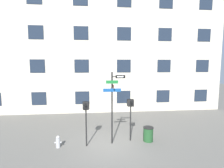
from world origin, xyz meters
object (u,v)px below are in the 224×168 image
(fire_hydrant, at_px, (58,142))
(trash_bin, at_px, (148,134))
(street_sign_pole, at_px, (113,101))
(pedestrian_signal_left, at_px, (86,111))
(pedestrian_signal_right, at_px, (131,108))

(fire_hydrant, bearing_deg, trash_bin, 3.34)
(street_sign_pole, distance_m, pedestrian_signal_left, 1.66)
(pedestrian_signal_right, relative_size, fire_hydrant, 3.73)
(pedestrian_signal_left, distance_m, fire_hydrant, 2.34)
(street_sign_pole, relative_size, trash_bin, 4.84)
(pedestrian_signal_left, relative_size, trash_bin, 2.96)
(pedestrian_signal_right, xyz_separation_m, fire_hydrant, (-4.26, -0.51, -1.72))
(pedestrian_signal_left, relative_size, pedestrian_signal_right, 1.01)
(pedestrian_signal_left, height_order, fire_hydrant, pedestrian_signal_left)
(street_sign_pole, xyz_separation_m, fire_hydrant, (-3.15, -0.24, -2.24))
(street_sign_pole, distance_m, fire_hydrant, 3.88)
(street_sign_pole, distance_m, trash_bin, 3.05)
(trash_bin, bearing_deg, pedestrian_signal_right, 169.56)
(trash_bin, bearing_deg, fire_hydrant, -176.66)
(street_sign_pole, relative_size, pedestrian_signal_right, 1.65)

